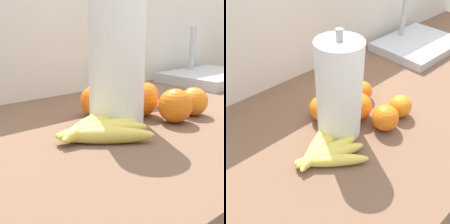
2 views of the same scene
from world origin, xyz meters
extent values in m
cube|color=brown|center=(0.00, 0.00, 0.47)|extent=(1.84, 0.70, 0.94)
cube|color=silver|center=(0.00, 0.38, 0.65)|extent=(2.24, 0.06, 1.30)
ellipsoid|color=#DCC24C|center=(-0.38, -0.07, 0.96)|extent=(0.17, 0.15, 0.03)
ellipsoid|color=#E0C24C|center=(-0.37, -0.05, 0.96)|extent=(0.19, 0.10, 0.04)
ellipsoid|color=#D6D04C|center=(-0.37, -0.04, 0.96)|extent=(0.19, 0.06, 0.04)
ellipsoid|color=#E7C34C|center=(-0.38, -0.02, 0.96)|extent=(0.17, 0.08, 0.04)
ellipsoid|color=#D7D14C|center=(-0.37, 0.00, 0.96)|extent=(0.20, 0.12, 0.03)
sphere|color=orange|center=(-0.19, 0.02, 0.99)|extent=(0.08, 0.08, 0.08)
sphere|color=orange|center=(-0.17, -0.07, 0.98)|extent=(0.08, 0.08, 0.08)
sphere|color=orange|center=(-0.28, 0.09, 0.98)|extent=(0.08, 0.08, 0.08)
sphere|color=orange|center=(-0.08, -0.06, 0.98)|extent=(0.07, 0.07, 0.07)
sphere|color=orange|center=(-0.11, 0.08, 0.98)|extent=(0.07, 0.07, 0.07)
cylinder|color=white|center=(-0.28, 0.01, 1.09)|extent=(0.13, 0.13, 0.28)
cylinder|color=gray|center=(-0.28, 0.01, 1.10)|extent=(0.02, 0.02, 0.31)
cube|color=#B7BABF|center=(0.36, 0.18, 0.96)|extent=(0.36, 0.28, 0.04)
cylinder|color=#B2B2B7|center=(0.36, 0.27, 1.07)|extent=(0.02, 0.02, 0.17)
camera|label=1|loc=(-0.76, -0.54, 1.18)|focal=52.85mm
camera|label=2|loc=(-0.69, -0.43, 1.50)|focal=44.17mm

